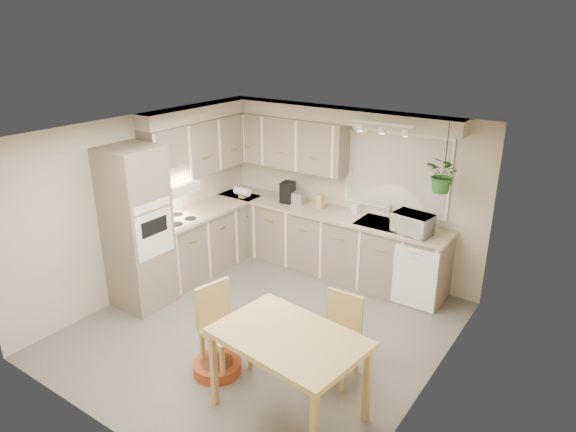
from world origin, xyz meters
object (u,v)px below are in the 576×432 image
at_px(pet_bed, 217,366).
at_px(microwave, 413,221).
at_px(chair_back, 335,339).
at_px(chair_left, 225,330).
at_px(dining_table, 289,374).
at_px(braided_rug, 277,324).

relative_size(pet_bed, microwave, 1.06).
relative_size(chair_back, microwave, 1.87).
height_order(chair_left, chair_back, chair_left).
height_order(dining_table, pet_bed, dining_table).
relative_size(chair_left, braided_rug, 0.78).
relative_size(dining_table, chair_back, 1.49).
distance_m(dining_table, chair_back, 0.71).
relative_size(braided_rug, pet_bed, 2.36).
height_order(pet_bed, microwave, microwave).
relative_size(braided_rug, microwave, 2.50).
bearing_deg(chair_left, pet_bed, -9.39).
relative_size(chair_left, microwave, 1.95).
height_order(braided_rug, pet_bed, pet_bed).
bearing_deg(pet_bed, braided_rug, 90.33).
distance_m(dining_table, pet_bed, 1.03).
xyz_separation_m(chair_back, braided_rug, (-1.06, 0.45, -0.45)).
height_order(chair_back, microwave, microwave).
distance_m(chair_back, braided_rug, 1.24).
distance_m(chair_left, pet_bed, 0.43).
xyz_separation_m(braided_rug, microwave, (1.05, 1.53, 1.10)).
bearing_deg(chair_left, dining_table, 92.31).
distance_m(dining_table, chair_left, 0.93).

